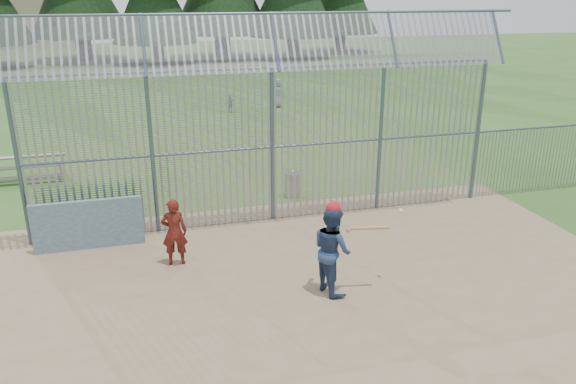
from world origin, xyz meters
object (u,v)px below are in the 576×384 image
object	(u,v)px
onlooker	(174,232)
trash_can	(293,184)
batter	(332,250)
dugout_wall	(88,225)
bleacher	(15,169)

from	to	relation	value
onlooker	trash_can	size ratio (longest dim) A/B	1.87
trash_can	batter	bearing A→B (deg)	-98.22
dugout_wall	trash_can	bearing A→B (deg)	21.09
batter	bleacher	bearing A→B (deg)	25.83
dugout_wall	batter	distance (m)	5.90
dugout_wall	bleacher	xyz separation A→B (m)	(-2.55, 5.87, -0.21)
trash_can	bleacher	bearing A→B (deg)	155.62
trash_can	dugout_wall	bearing A→B (deg)	-158.91
dugout_wall	onlooker	bearing A→B (deg)	-35.58
dugout_wall	bleacher	bearing A→B (deg)	113.46
dugout_wall	batter	bearing A→B (deg)	-35.14
batter	bleacher	distance (m)	11.84
onlooker	bleacher	world-z (taller)	onlooker
trash_can	bleacher	distance (m)	8.96
batter	bleacher	world-z (taller)	batter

